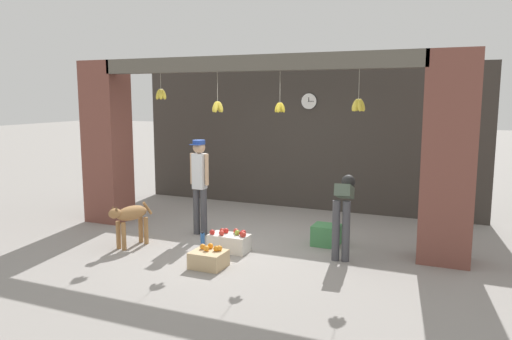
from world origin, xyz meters
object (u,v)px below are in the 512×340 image
Objects in this scene: fruit_crate_apples at (229,242)px; water_bottle at (203,240)px; fruit_crate_oranges at (209,259)px; dog at (130,217)px; shopkeeper at (200,180)px; worker_stooping at (344,205)px; produce_box_green at (326,235)px; wall_clock at (309,101)px.

fruit_crate_apples is 2.53× the size of water_bottle.
dog is at bearing 167.73° from fruit_crate_oranges.
dog reaches higher than fruit_crate_apples.
shopkeeper is 2.47m from worker_stooping.
wall_clock is at bearing 114.42° from produce_box_green.
shopkeeper is 1.41× the size of worker_stooping.
wall_clock is (-1.04, 2.28, 2.04)m from produce_box_green.
fruit_crate_oranges is at bearing 93.09° from dog.
fruit_crate_oranges is at bearing -126.10° from produce_box_green.
shopkeeper is 3.93× the size of produce_box_green.
dog is 1.77× the size of fruit_crate_oranges.
fruit_crate_oranges is 1.37× the size of wall_clock.
dog is 3.38× the size of water_bottle.
wall_clock is at bearing 86.25° from fruit_crate_apples.
water_bottle is at bearing 124.73° from fruit_crate_oranges.
water_bottle is (-1.72, -0.85, -0.05)m from produce_box_green.
dog is 1.58m from fruit_crate_apples.
fruit_crate_oranges is 1.91× the size of water_bottle.
water_bottle is at bearing -102.36° from wall_clock.
worker_stooping is at bearing 16.50° from fruit_crate_apples.
produce_box_green is at bearing 53.90° from fruit_crate_oranges.
wall_clock is (0.21, 3.16, 2.05)m from fruit_crate_apples.
shopkeeper is 1.83m from fruit_crate_oranges.
produce_box_green reaches higher than water_bottle.
wall_clock reaches higher than water_bottle.
produce_box_green is (1.24, 0.88, 0.02)m from fruit_crate_apples.
fruit_crate_apples reaches higher than produce_box_green.
dog is 3.23m from worker_stooping.
shopkeeper is 1.07m from water_bottle.
dog is 1.63m from fruit_crate_oranges.
worker_stooping is at bearing 12.04° from water_bottle.
worker_stooping is 1.89× the size of fruit_crate_apples.
fruit_crate_apples is at bearing -3.75° from water_bottle.
shopkeeper is at bearing 144.24° from fruit_crate_apples.
shopkeeper is at bearing 163.43° from dog.
worker_stooping is 0.80m from produce_box_green.
wall_clock is (0.15, 3.91, 2.07)m from fruit_crate_oranges.
worker_stooping is (3.10, 0.89, 0.29)m from dog.
fruit_crate_apples is (-1.61, -0.48, -0.61)m from worker_stooping.
worker_stooping is 2.07m from fruit_crate_oranges.
worker_stooping reaches higher than produce_box_green.
wall_clock reaches higher than fruit_crate_oranges.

